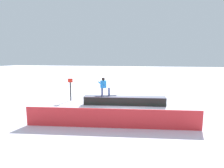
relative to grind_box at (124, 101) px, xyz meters
name	(u,v)px	position (x,y,z in m)	size (l,w,h in m)	color
ground_plane	(124,105)	(0.00, 0.00, -0.29)	(120.00, 120.00, 0.00)	white
grind_box	(124,101)	(0.00, 0.00, 0.00)	(5.87, 1.40, 0.64)	black
snowboarder	(104,86)	(1.45, 0.23, 1.07)	(1.55, 0.90, 1.35)	black
safety_fence	(111,118)	(0.00, 4.32, 0.19)	(8.51, 0.06, 0.96)	red
trail_marker	(70,89)	(4.38, -0.47, 0.66)	(0.40, 0.10, 1.76)	#262628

